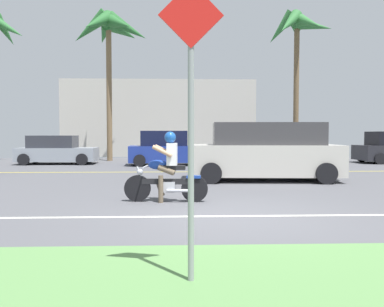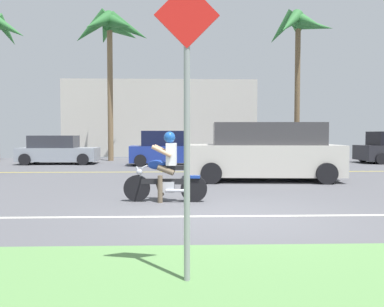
{
  "view_description": "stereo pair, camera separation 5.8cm",
  "coord_description": "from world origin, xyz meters",
  "px_view_note": "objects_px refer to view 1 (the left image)",
  "views": [
    {
      "loc": [
        -0.95,
        -7.35,
        1.49
      ],
      "look_at": [
        -0.49,
        4.32,
        0.93
      ],
      "focal_mm": 37.82,
      "sensor_mm": 36.0,
      "label": 1
    },
    {
      "loc": [
        -0.89,
        -7.35,
        1.49
      ],
      "look_at": [
        -0.49,
        4.32,
        0.93
      ],
      "focal_mm": 37.82,
      "sensor_mm": 36.0,
      "label": 2
    }
  ],
  "objects_px": {
    "motorcyclist": "(167,172)",
    "street_sign": "(191,106)",
    "suv_nearby": "(265,152)",
    "parked_car_1": "(167,149)",
    "palm_tree_1": "(298,33)",
    "parked_car_2": "(282,151)",
    "palm_tree_0": "(110,31)",
    "parked_car_0": "(56,151)"
  },
  "relations": [
    {
      "from": "suv_nearby",
      "to": "parked_car_1",
      "type": "distance_m",
      "value": 7.27
    },
    {
      "from": "palm_tree_1",
      "to": "palm_tree_0",
      "type": "bearing_deg",
      "value": 177.02
    },
    {
      "from": "parked_car_0",
      "to": "palm_tree_1",
      "type": "bearing_deg",
      "value": 8.47
    },
    {
      "from": "suv_nearby",
      "to": "street_sign",
      "type": "bearing_deg",
      "value": -106.75
    },
    {
      "from": "parked_car_2",
      "to": "street_sign",
      "type": "distance_m",
      "value": 16.21
    },
    {
      "from": "suv_nearby",
      "to": "palm_tree_0",
      "type": "bearing_deg",
      "value": 123.53
    },
    {
      "from": "parked_car_0",
      "to": "palm_tree_0",
      "type": "height_order",
      "value": "palm_tree_0"
    },
    {
      "from": "street_sign",
      "to": "motorcyclist",
      "type": "bearing_deg",
      "value": 94.1
    },
    {
      "from": "parked_car_0",
      "to": "parked_car_1",
      "type": "distance_m",
      "value": 5.59
    },
    {
      "from": "motorcyclist",
      "to": "parked_car_1",
      "type": "bearing_deg",
      "value": 91.28
    },
    {
      "from": "parked_car_0",
      "to": "palm_tree_0",
      "type": "relative_size",
      "value": 0.46
    },
    {
      "from": "suv_nearby",
      "to": "parked_car_2",
      "type": "bearing_deg",
      "value": 70.59
    },
    {
      "from": "street_sign",
      "to": "palm_tree_0",
      "type": "bearing_deg",
      "value": 101.37
    },
    {
      "from": "motorcyclist",
      "to": "palm_tree_1",
      "type": "height_order",
      "value": "palm_tree_1"
    },
    {
      "from": "motorcyclist",
      "to": "suv_nearby",
      "type": "height_order",
      "value": "suv_nearby"
    },
    {
      "from": "suv_nearby",
      "to": "palm_tree_0",
      "type": "xyz_separation_m",
      "value": [
        -6.49,
        9.8,
        6.24
      ]
    },
    {
      "from": "palm_tree_1",
      "to": "parked_car_1",
      "type": "bearing_deg",
      "value": -158.49
    },
    {
      "from": "palm_tree_1",
      "to": "parked_car_0",
      "type": "bearing_deg",
      "value": -171.53
    },
    {
      "from": "parked_car_0",
      "to": "palm_tree_1",
      "type": "distance_m",
      "value": 14.24
    },
    {
      "from": "motorcyclist",
      "to": "parked_car_1",
      "type": "xyz_separation_m",
      "value": [
        -0.24,
        10.5,
        0.11
      ]
    },
    {
      "from": "suv_nearby",
      "to": "parked_car_1",
      "type": "height_order",
      "value": "suv_nearby"
    },
    {
      "from": "motorcyclist",
      "to": "palm_tree_0",
      "type": "relative_size",
      "value": 0.22
    },
    {
      "from": "motorcyclist",
      "to": "palm_tree_1",
      "type": "distance_m",
      "value": 16.26
    },
    {
      "from": "parked_car_2",
      "to": "palm_tree_0",
      "type": "distance_m",
      "value": 11.4
    },
    {
      "from": "suv_nearby",
      "to": "parked_car_2",
      "type": "relative_size",
      "value": 1.17
    },
    {
      "from": "motorcyclist",
      "to": "street_sign",
      "type": "bearing_deg",
      "value": -85.9
    },
    {
      "from": "motorcyclist",
      "to": "street_sign",
      "type": "height_order",
      "value": "street_sign"
    },
    {
      "from": "palm_tree_1",
      "to": "street_sign",
      "type": "distance_m",
      "value": 20.1
    },
    {
      "from": "parked_car_0",
      "to": "parked_car_2",
      "type": "distance_m",
      "value": 11.11
    },
    {
      "from": "parked_car_1",
      "to": "palm_tree_0",
      "type": "distance_m",
      "value": 7.87
    },
    {
      "from": "suv_nearby",
      "to": "palm_tree_0",
      "type": "height_order",
      "value": "palm_tree_0"
    },
    {
      "from": "motorcyclist",
      "to": "parked_car_2",
      "type": "distance_m",
      "value": 11.7
    },
    {
      "from": "parked_car_1",
      "to": "palm_tree_1",
      "type": "height_order",
      "value": "palm_tree_1"
    },
    {
      "from": "parked_car_2",
      "to": "palm_tree_1",
      "type": "bearing_deg",
      "value": 61.85
    },
    {
      "from": "street_sign",
      "to": "parked_car_1",
      "type": "bearing_deg",
      "value": 92.19
    },
    {
      "from": "motorcyclist",
      "to": "parked_car_0",
      "type": "relative_size",
      "value": 0.48
    },
    {
      "from": "suv_nearby",
      "to": "parked_car_0",
      "type": "relative_size",
      "value": 1.32
    },
    {
      "from": "parked_car_1",
      "to": "palm_tree_0",
      "type": "relative_size",
      "value": 0.45
    },
    {
      "from": "motorcyclist",
      "to": "parked_car_0",
      "type": "height_order",
      "value": "motorcyclist"
    },
    {
      "from": "palm_tree_1",
      "to": "motorcyclist",
      "type": "bearing_deg",
      "value": -117.29
    },
    {
      "from": "motorcyclist",
      "to": "palm_tree_1",
      "type": "relative_size",
      "value": 0.22
    },
    {
      "from": "parked_car_1",
      "to": "palm_tree_1",
      "type": "xyz_separation_m",
      "value": [
        7.09,
        2.8,
        6.26
      ]
    }
  ]
}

